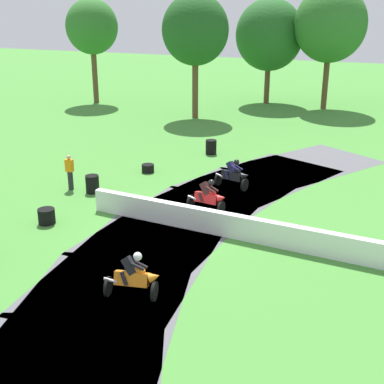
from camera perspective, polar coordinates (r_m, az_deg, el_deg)
ground_plane at (r=20.31m, az=-2.13°, el=-3.57°), size 120.00×120.00×0.00m
track_asphalt at (r=19.83m, az=0.80°, el=-4.17°), size 9.90×28.83×0.01m
safety_barrier at (r=18.40m, az=12.31°, el=-5.16°), size 17.40×1.77×0.90m
motorcycle_lead_black at (r=24.06m, az=4.55°, el=1.90°), size 1.71×1.01×1.43m
motorcycle_chase_red at (r=21.29m, az=1.79°, el=-0.52°), size 1.71×0.90×1.43m
motorcycle_trailing_orange at (r=15.48m, az=-6.30°, el=-9.15°), size 1.67×1.03×1.42m
tire_stack_near at (r=29.53m, az=2.09°, el=4.91°), size 0.61×0.61×0.80m
tire_stack_mid_a at (r=26.49m, az=-4.82°, el=2.59°), size 0.62×0.62×0.40m
tire_stack_mid_b at (r=23.94m, az=-10.78°, el=0.86°), size 0.60×0.60×0.80m
tire_stack_far at (r=21.07m, az=-15.54°, el=-2.55°), size 0.66×0.66×0.60m
track_marshal at (r=24.43m, az=-13.14°, el=2.11°), size 0.34×0.24×1.63m
tree_far_left at (r=42.76m, az=14.82°, el=17.20°), size 5.42×5.42×9.27m
tree_mid_rise at (r=44.30m, az=8.42°, el=16.54°), size 5.41×5.41×8.36m
tree_behind_barrier at (r=44.85m, az=-10.84°, el=17.21°), size 4.17×4.17×8.33m
tree_distant at (r=38.23m, az=0.36°, el=17.20°), size 4.68×4.68×8.66m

